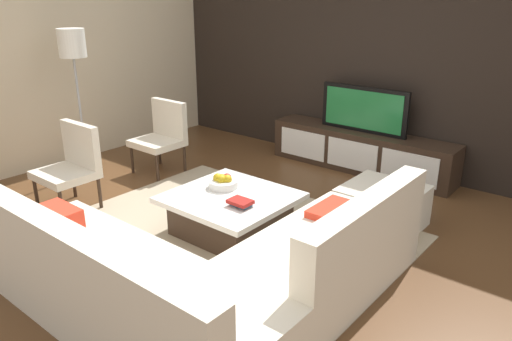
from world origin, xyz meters
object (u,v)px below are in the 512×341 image
sectional_couch (206,273)px  ottoman (382,207)px  coffee_table (231,213)px  book_stack (240,203)px  media_console (361,151)px  television (364,109)px  fruit_bowl (223,182)px  accent_chair_far (163,132)px  accent_chair_near (72,162)px  floor_lamp (73,54)px

sectional_couch → ottoman: bearing=78.9°
coffee_table → book_stack: bearing=-28.3°
media_console → television: 0.53m
fruit_bowl → accent_chair_far: 1.73m
media_console → fruit_bowl: bearing=-97.3°
ottoman → book_stack: book_stack is taller
sectional_couch → accent_chair_near: 2.33m
accent_chair_near → coffee_table: bearing=18.0°
sectional_couch → book_stack: (-0.40, 0.83, 0.14)m
media_console → ottoman: bearing=-54.6°
book_stack → accent_chair_far: bearing=156.9°
accent_chair_near → floor_lamp: bearing=140.9°
fruit_bowl → book_stack: 0.47m
accent_chair_near → book_stack: 1.93m
coffee_table → accent_chair_near: 1.77m
floor_lamp → ottoman: (3.48, 0.94, -1.25)m
media_console → fruit_bowl: (-0.28, -2.20, 0.18)m
fruit_bowl → floor_lamp: bearing=-179.2°
accent_chair_near → ottoman: size_ratio=1.24×
accent_chair_far → book_stack: bearing=-27.8°
floor_lamp → media_console: bearing=41.1°
sectional_couch → accent_chair_near: size_ratio=2.83×
floor_lamp → fruit_bowl: (2.28, 0.03, -1.02)m
media_console → television: bearing=90.0°
fruit_bowl → book_stack: size_ratio=1.39×
television → accent_chair_near: size_ratio=1.29×
television → floor_lamp: bearing=-138.9°
television → sectional_couch: 3.33m
coffee_table → book_stack: size_ratio=5.23×
sectional_couch → accent_chair_near: bearing=170.4°
television → book_stack: television is taller
sectional_couch → book_stack: sectional_couch is taller
media_console → floor_lamp: size_ratio=1.36×
media_console → television: television is taller
accent_chair_near → floor_lamp: size_ratio=0.50×
book_stack → television: bearing=93.0°
floor_lamp → coffee_table: bearing=-1.6°
sectional_couch → book_stack: 0.93m
sectional_couch → floor_lamp: size_ratio=1.43×
accent_chair_far → television: bearing=34.9°
fruit_bowl → book_stack: bearing=-28.6°
coffee_table → television: bearing=87.5°
ottoman → media_console: bearing=125.4°
accent_chair_near → media_console: bearing=57.6°
sectional_couch → accent_chair_near: (-2.29, 0.39, 0.21)m
ottoman → fruit_bowl: fruit_bowl is taller
media_console → book_stack: media_console is taller
book_stack → coffee_table: bearing=151.7°
floor_lamp → ottoman: floor_lamp is taller
floor_lamp → fruit_bowl: 2.49m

